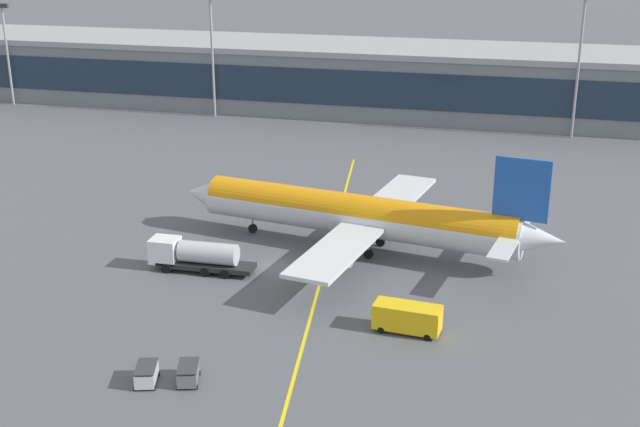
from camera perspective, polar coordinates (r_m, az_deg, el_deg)
The scene contains 11 objects.
ground_plane at distance 85.44m, azimuth -3.14°, elevation -3.72°, with size 700.00×700.00×0.00m, color #515459.
apron_lead_in_line at distance 85.99m, azimuth 0.35°, elevation -3.53°, with size 0.30×80.00×0.01m, color yellow.
terminal_building at distance 152.99m, azimuth 11.59°, elevation 8.79°, with size 212.26×22.34×12.19m.
main_airliner at distance 88.46m, azimuth 2.71°, elevation -0.11°, with size 43.06×34.15×12.19m.
fuel_tanker at distance 84.78m, azimuth -8.62°, elevation -2.84°, with size 10.86×2.92×3.25m.
lavatory_truck at distance 72.33m, azimuth 6.14°, elevation -7.10°, with size 5.98×2.79×2.50m.
baggage_cart_0 at distance 66.18m, azimuth -11.88°, elevation -10.78°, with size 2.25×2.98×1.48m.
baggage_cart_1 at distance 65.72m, azimuth -9.08°, elevation -10.82°, with size 2.25×2.98×1.48m.
apron_light_mast_0 at distance 150.41m, azimuth -7.46°, elevation 11.39°, with size 2.80×0.50×21.51m.
apron_light_mast_1 at distance 140.00m, azimuth 17.47°, elevation 10.39°, with size 2.80×0.50×23.06m.
apron_light_mast_2 at distance 170.31m, azimuth -20.82°, elevation 10.82°, with size 2.80×0.50×19.08m.
Camera 1 is at (23.96, -74.73, 33.80)m, focal length 46.40 mm.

